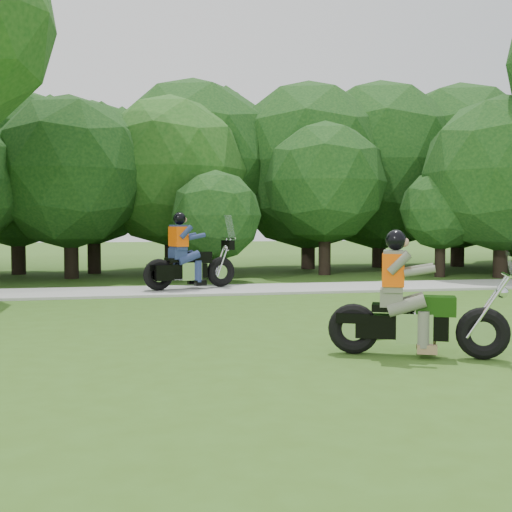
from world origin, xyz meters
name	(u,v)px	position (x,y,z in m)	size (l,w,h in m)	color
ground	(478,348)	(0.00, 0.00, 0.00)	(100.00, 100.00, 0.00)	#385B1A
walkway	(313,288)	(0.00, 8.00, 0.03)	(60.00, 2.20, 0.06)	#9A9A95
tree_line	(308,171)	(1.77, 14.69, 3.62)	(40.21, 12.26, 7.19)	black
chopper_motorcycle	(408,310)	(-1.19, -0.32, 0.60)	(2.20, 1.28, 1.64)	black
touring_motorcycle	(185,261)	(-3.32, 8.09, 0.76)	(2.45, 1.37, 1.93)	black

